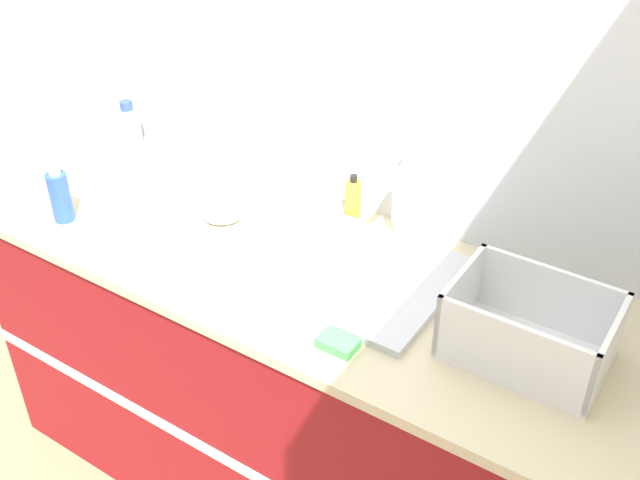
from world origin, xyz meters
name	(u,v)px	position (x,y,z in m)	size (l,w,h in m)	color
wall_back	(382,84)	(0.00, 0.68, 1.30)	(4.39, 0.06, 2.60)	silver
counter_cabinet	(310,391)	(0.00, 0.32, 0.46)	(2.01, 0.67, 0.92)	maroon
sink	(363,271)	(0.14, 0.36, 0.94)	(0.45, 0.43, 0.28)	silver
paper_towel_roll	(220,177)	(-0.34, 0.39, 1.05)	(0.12, 0.12, 0.26)	#4C4C51
dish_rack	(529,333)	(0.60, 0.30, 0.98)	(0.34, 0.24, 0.17)	white
bottle_clear	(129,126)	(-0.89, 0.57, 0.99)	(0.07, 0.07, 0.16)	silver
bottle_blue	(60,195)	(-0.71, 0.13, 1.00)	(0.06, 0.06, 0.18)	#2D56B7
soap_dispenser	(353,198)	(-0.03, 0.60, 0.98)	(0.05, 0.05, 0.13)	gold
sponge	(338,343)	(0.23, 0.10, 0.93)	(0.09, 0.06, 0.02)	#4CB259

